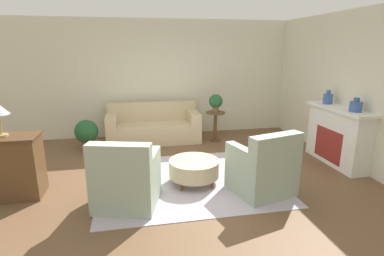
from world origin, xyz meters
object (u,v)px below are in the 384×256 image
Objects in this scene: potted_plant_on_side_table at (216,102)px; potted_plant_floor at (86,133)px; armchair_right at (264,169)px; ottoman_table at (194,168)px; side_table at (215,122)px; vase_mantel_near at (328,98)px; dresser at (7,166)px; vase_mantel_far at (356,106)px; couch at (154,127)px; armchair_left at (126,181)px.

potted_plant_floor is (-2.87, -0.09, -0.55)m from potted_plant_on_side_table.
armchair_right is 2.39× the size of potted_plant_on_side_table.
ottoman_table is at bearing -47.10° from potted_plant_floor.
vase_mantel_near is (1.84, -1.44, 0.73)m from side_table.
armchair_right is at bearing -9.43° from dresser.
vase_mantel_far is 0.37× the size of potted_plant_floor.
side_table reaches higher than potted_plant_floor.
side_table is at bearing -10.92° from couch.
ottoman_table is 1.96× the size of potted_plant_on_side_table.
vase_mantel_far reaches higher than couch.
armchair_left is 1.51× the size of potted_plant_floor.
couch is 3.05× the size of side_table.
potted_plant_on_side_table is at bearing -10.92° from couch.
potted_plant_on_side_table reaches higher than ottoman_table.
ottoman_table is 3.37× the size of vase_mantel_far.
armchair_right is at bearing -64.54° from couch.
potted_plant_floor is (-2.87, 2.61, -0.00)m from armchair_right.
armchair_left is at bearing -152.82° from ottoman_table.
armchair_right is 4.10× the size of vase_mantel_far.
vase_mantel_far is 5.22m from potted_plant_floor.
dresser is at bearing -133.74° from couch.
vase_mantel_far is (2.79, -0.04, 0.92)m from ottoman_table.
vase_mantel_near reaches higher than armchair_left.
vase_mantel_near is at bearing 18.20° from armchair_left.
couch is 4.18m from vase_mantel_far.
vase_mantel_far is at bearing -90.00° from vase_mantel_near.
potted_plant_on_side_table reaches higher than side_table.
dresser reaches higher than side_table.
dresser is 5.57m from vase_mantel_far.
dresser is 3.57× the size of vase_mantel_near.
side_table reaches higher than ottoman_table.
potted_plant_on_side_table reaches higher than armchair_right.
ottoman_table is (-0.95, 0.54, -0.12)m from armchair_right.
couch is at bearing 14.17° from potted_plant_floor.
vase_mantel_near reaches higher than vase_mantel_far.
side_table is 2.96m from vase_mantel_far.
couch is at bearing 100.99° from ottoman_table.
potted_plant_on_side_table reaches higher than armchair_left.
potted_plant_floor is (0.81, 2.00, -0.10)m from dresser.
vase_mantel_far is at bearing -50.10° from side_table.
side_table is 0.48m from potted_plant_on_side_table.
ottoman_table is 0.86× the size of dresser.
ottoman_table is 1.24× the size of potted_plant_floor.
potted_plant_floor is at bearing -178.16° from side_table.
vase_mantel_near reaches higher than armchair_right.
armchair_right is 2.07m from vase_mantel_far.
potted_plant_on_side_table is at bearing 0.00° from side_table.
vase_mantel_near is at bearing 14.50° from ottoman_table.
side_table is 4.24m from dresser.
couch is at bearing 142.80° from vase_mantel_far.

